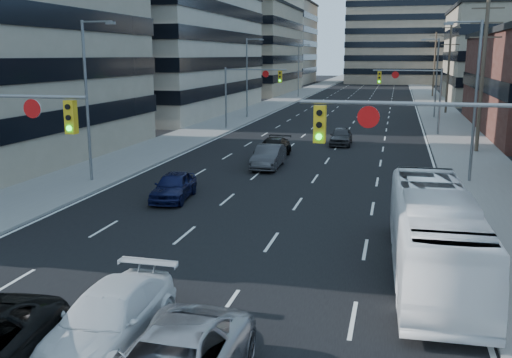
{
  "coord_description": "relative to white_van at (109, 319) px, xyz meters",
  "views": [
    {
      "loc": [
        6.28,
        -8.7,
        7.14
      ],
      "look_at": [
        0.85,
        13.34,
        2.2
      ],
      "focal_mm": 40.0,
      "sensor_mm": 36.0,
      "label": 1
    }
  ],
  "objects": [
    {
      "name": "sedan_grey_center",
      "position": [
        -1.2,
        23.5,
        0.0
      ],
      "size": [
        1.62,
        4.5,
        1.48
      ],
      "primitive_type": "imported",
      "rotation": [
        0.0,
        0.0,
        0.01
      ],
      "color": "#373639",
      "rests_on": "ground"
    },
    {
      "name": "signal_far_left",
      "position": [
        -7.28,
        41.87,
        3.56
      ],
      "size": [
        6.09,
        0.33,
        6.0
      ],
      "color": "slate",
      "rests_on": "ground"
    },
    {
      "name": "streetlight_left_far",
      "position": [
        -9.94,
        86.87,
        4.32
      ],
      "size": [
        2.03,
        0.22,
        9.0
      ],
      "color": "slate",
      "rests_on": "ground"
    },
    {
      "name": "sidewalk_right",
      "position": [
        11.9,
        126.87,
        -0.66
      ],
      "size": [
        5.0,
        300.0,
        0.15
      ],
      "primitive_type": "cube",
      "color": "slate",
      "rests_on": "ground"
    },
    {
      "name": "utility_pole_midblock",
      "position": [
        12.6,
        62.87,
        5.04
      ],
      "size": [
        2.2,
        0.28,
        11.0
      ],
      "color": "#4C3D2D",
      "rests_on": "ground"
    },
    {
      "name": "signal_near_right",
      "position": [
        7.85,
        4.87,
        3.59
      ],
      "size": [
        6.59,
        0.33,
        6.0
      ],
      "color": "slate",
      "rests_on": "ground"
    },
    {
      "name": "streetlight_left_near",
      "position": [
        -9.94,
        16.87,
        4.32
      ],
      "size": [
        2.03,
        0.22,
        9.0
      ],
      "color": "slate",
      "rests_on": "ground"
    },
    {
      "name": "sedan_blue",
      "position": [
        -4.02,
        14.27,
        -0.04
      ],
      "size": [
        2.04,
        4.24,
        1.4
      ],
      "primitive_type": "imported",
      "rotation": [
        0.0,
        0.0,
        0.1
      ],
      "color": "#0D1135",
      "rests_on": "ground"
    },
    {
      "name": "sidewalk_left",
      "position": [
        -11.1,
        126.87,
        -0.66
      ],
      "size": [
        5.0,
        300.0,
        0.15
      ],
      "primitive_type": "cube",
      "color": "slate",
      "rests_on": "ground"
    },
    {
      "name": "utility_pole_block",
      "position": [
        12.6,
        32.87,
        5.04
      ],
      "size": [
        2.2,
        0.28,
        11.0
      ],
      "color": "#4C3D2D",
      "rests_on": "ground"
    },
    {
      "name": "utility_pole_distant",
      "position": [
        12.6,
        92.87,
        5.04
      ],
      "size": [
        2.2,
        0.28,
        11.0
      ],
      "color": "#4C3D2D",
      "rests_on": "ground"
    },
    {
      "name": "streetlight_left_mid",
      "position": [
        -9.94,
        51.87,
        4.32
      ],
      "size": [
        2.03,
        0.22,
        9.0
      ],
      "color": "slate",
      "rests_on": "ground"
    },
    {
      "name": "road_surface",
      "position": [
        0.4,
        126.87,
        -0.73
      ],
      "size": [
        18.0,
        300.0,
        0.02
      ],
      "primitive_type": "cube",
      "color": "black",
      "rests_on": "ground"
    },
    {
      "name": "streetlight_right_near",
      "position": [
        10.74,
        21.87,
        4.32
      ],
      "size": [
        2.03,
        0.22,
        9.0
      ],
      "color": "slate",
      "rests_on": "ground"
    },
    {
      "name": "white_van",
      "position": [
        0.0,
        0.0,
        0.0
      ],
      "size": [
        2.08,
        5.09,
        1.47
      ],
      "primitive_type": "imported",
      "rotation": [
        0.0,
        0.0,
        0.0
      ],
      "color": "silver",
      "rests_on": "ground"
    },
    {
      "name": "bg_block_left",
      "position": [
        -27.6,
        136.87,
        9.26
      ],
      "size": [
        24.0,
        24.0,
        20.0
      ],
      "primitive_type": "cube",
      "color": "#ADA089",
      "rests_on": "ground"
    },
    {
      "name": "signal_far_right",
      "position": [
        8.08,
        41.87,
        3.56
      ],
      "size": [
        6.09,
        0.33,
        6.0
      ],
      "color": "slate",
      "rests_on": "ground"
    },
    {
      "name": "office_left_far",
      "position": [
        -23.6,
        96.87,
        7.26
      ],
      "size": [
        20.0,
        30.0,
        16.0
      ],
      "primitive_type": "cube",
      "color": "gray",
      "rests_on": "ground"
    },
    {
      "name": "transit_bus",
      "position": [
        8.05,
        6.74,
        0.71
      ],
      "size": [
        2.83,
        10.5,
        2.9
      ],
      "primitive_type": "imported",
      "rotation": [
        0.0,
        0.0,
        0.04
      ],
      "color": "white",
      "rests_on": "ground"
    },
    {
      "name": "sedan_black_far",
      "position": [
        -1.69,
        27.16,
        -0.04
      ],
      "size": [
        2.06,
        4.83,
        1.39
      ],
      "primitive_type": "imported",
      "rotation": [
        0.0,
        0.0,
        -0.02
      ],
      "color": "black",
      "rests_on": "ground"
    },
    {
      "name": "streetlight_right_far",
      "position": [
        10.74,
        56.87,
        4.32
      ],
      "size": [
        2.03,
        0.22,
        9.0
      ],
      "color": "slate",
      "rests_on": "ground"
    },
    {
      "name": "sedan_grey_right",
      "position": [
        2.4,
        34.35,
        -0.02
      ],
      "size": [
        1.82,
        4.25,
        1.43
      ],
      "primitive_type": "imported",
      "rotation": [
        0.0,
        0.0,
        0.03
      ],
      "color": "#2F3032",
      "rests_on": "ground"
    }
  ]
}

